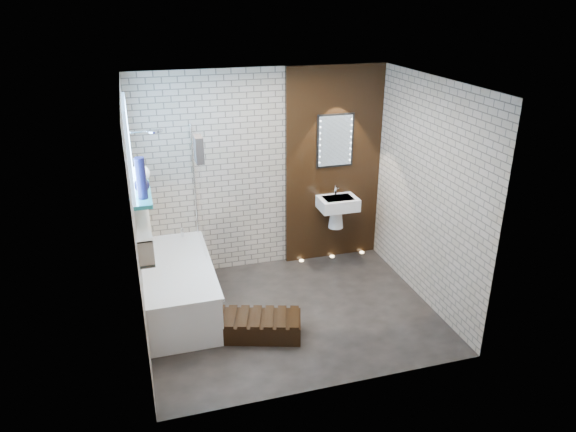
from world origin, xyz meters
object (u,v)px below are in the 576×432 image
object	(u,v)px
bathtub	(178,287)
bath_screen	(198,190)
walnut_step	(257,326)
washbasin	(337,207)
led_mirror	(335,141)

from	to	relation	value
bathtub	bath_screen	distance (m)	1.14
bathtub	walnut_step	size ratio (longest dim) A/B	1.85
bathtub	washbasin	size ratio (longest dim) A/B	3.00
led_mirror	walnut_step	world-z (taller)	led_mirror
bathtub	bath_screen	bearing A→B (deg)	51.10
bath_screen	walnut_step	size ratio (longest dim) A/B	1.49
washbasin	led_mirror	bearing A→B (deg)	90.00
led_mirror	walnut_step	bearing A→B (deg)	-133.07
bath_screen	washbasin	xyz separation A→B (m)	(1.82, 0.18, -0.49)
bathtub	bath_screen	size ratio (longest dim) A/B	1.24
washbasin	walnut_step	xyz separation A→B (m)	(-1.43, -1.37, -0.68)
washbasin	led_mirror	world-z (taller)	led_mirror
led_mirror	walnut_step	size ratio (longest dim) A/B	0.74
led_mirror	washbasin	bearing A→B (deg)	-90.00
washbasin	walnut_step	bearing A→B (deg)	-136.19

